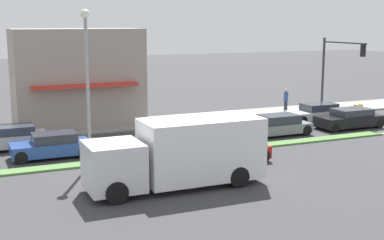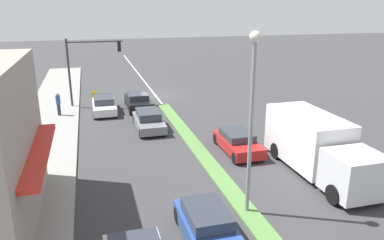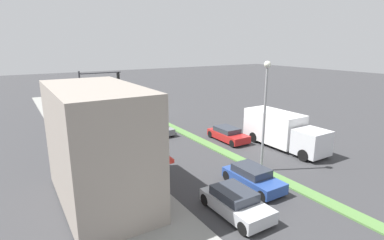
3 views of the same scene
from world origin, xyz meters
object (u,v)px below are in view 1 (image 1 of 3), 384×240
Objects in this scene: traffic_signal_main at (336,63)px; pedestrian at (286,100)px; sedan_silver at (11,138)px; van_white at (317,113)px; street_lamp at (87,67)px; hatchback_red at (228,150)px; delivery_truck at (182,153)px; suv_black at (350,119)px; warning_aframe_sign at (358,110)px; suv_grey at (277,125)px; coupe_blue at (52,146)px.

traffic_signal_main is 3.14× the size of pedestrian.
van_white is at bearing -90.00° from sedan_silver.
hatchback_red is (-2.20, -6.45, -4.19)m from street_lamp.
street_lamp is at bearing 28.95° from delivery_truck.
suv_black is (-2.80, -0.52, 0.01)m from van_white.
traffic_signal_main is 1.42× the size of sedan_silver.
street_lamp reaches higher than van_white.
traffic_signal_main is 0.76× the size of street_lamp.
sedan_silver is (-3.43, 20.08, -0.43)m from pedestrian.
delivery_truck is at bearing 133.63° from pedestrian.
pedestrian is at bearing 58.89° from warning_aframe_sign.
van_white is at bearing -56.10° from hatchback_red.
suv_grey is at bearing -79.68° from street_lamp.
traffic_signal_main is 5.43m from suv_black.
street_lamp is at bearing 71.17° from hatchback_red.
warning_aframe_sign is 0.20× the size of suv_grey.
coupe_blue is at bearing 90.00° from suv_grey.
coupe_blue is 1.01× the size of sedan_silver.
coupe_blue is 3.30m from sedan_silver.
delivery_truck reaches higher than van_white.
suv_grey is 15.56m from sedan_silver.
traffic_signal_main is at bearing -56.38° from delivery_truck.
van_white is 0.96× the size of suv_black.
sedan_silver is at bearing 32.86° from street_lamp.
traffic_signal_main is 1.33× the size of van_white.
street_lamp is at bearing 100.32° from suv_grey.
traffic_signal_main is at bearing -131.10° from pedestrian.
van_white is 1.04× the size of hatchback_red.
traffic_signal_main is 9.02m from suv_grey.
van_white reaches higher than warning_aframe_sign.
street_lamp is 7.25m from sedan_silver.
street_lamp is 1.72× the size of suv_grey.
hatchback_red is at bearing 111.39° from suv_black.
traffic_signal_main is 20.46m from street_lamp.
sedan_silver reaches higher than warning_aframe_sign.
suv_grey is (-3.92, 7.42, -3.29)m from traffic_signal_main.
sedan_silver reaches higher than coupe_blue.
street_lamp is 0.98× the size of delivery_truck.
warning_aframe_sign is 0.19× the size of suv_black.
hatchback_red is at bearing 128.02° from suv_grey.
delivery_truck is at bearing 127.22° from hatchback_red.
hatchback_red is (-7.20, -9.68, -0.04)m from sedan_silver.
suv_grey is at bearing 110.51° from warning_aframe_sign.
suv_black is (-2.80, -20.92, -0.01)m from sedan_silver.
warning_aframe_sign is (5.69, -21.40, -4.35)m from street_lamp.
traffic_signal_main is 20.24m from delivery_truck.
delivery_truck reaches higher than suv_black.
warning_aframe_sign is (-2.74, -4.55, -0.64)m from pedestrian.
delivery_truck is at bearing 127.70° from suv_grey.
pedestrian is at bearing 48.90° from traffic_signal_main.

